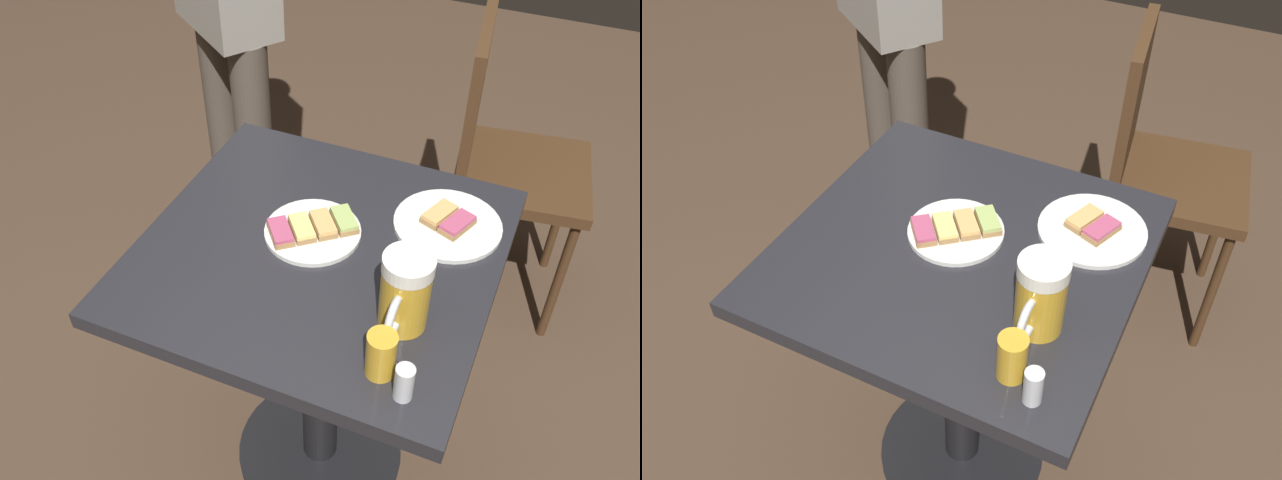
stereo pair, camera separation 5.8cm
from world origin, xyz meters
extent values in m
plane|color=#4C3828|center=(0.00, 0.00, 0.00)|extent=(6.00, 6.00, 0.00)
cylinder|color=black|center=(0.00, 0.00, 0.01)|extent=(0.44, 0.44, 0.01)
cylinder|color=black|center=(0.00, 0.00, 0.38)|extent=(0.09, 0.09, 0.73)
cube|color=#232328|center=(0.00, 0.00, 0.74)|extent=(0.69, 0.68, 0.04)
cylinder|color=white|center=(0.03, -0.03, 0.77)|extent=(0.20, 0.20, 0.01)
cube|color=#9E7547|center=(0.08, 0.01, 0.78)|extent=(0.08, 0.09, 0.01)
cube|color=#BC4C70|center=(0.08, 0.01, 0.79)|extent=(0.08, 0.08, 0.01)
cube|color=#9E7547|center=(0.05, -0.02, 0.78)|extent=(0.08, 0.09, 0.01)
cube|color=#EFE07A|center=(0.05, -0.02, 0.79)|extent=(0.08, 0.08, 0.01)
cube|color=#9E7547|center=(0.01, -0.05, 0.78)|extent=(0.08, 0.09, 0.01)
cube|color=#E5B266|center=(0.01, -0.05, 0.79)|extent=(0.08, 0.08, 0.01)
cube|color=#9E7547|center=(-0.02, -0.07, 0.78)|extent=(0.08, 0.09, 0.01)
cube|color=#ADC66B|center=(-0.02, -0.07, 0.79)|extent=(0.08, 0.08, 0.01)
cylinder|color=white|center=(-0.22, -0.16, 0.77)|extent=(0.22, 0.22, 0.01)
cube|color=#9E7547|center=(-0.24, -0.15, 0.78)|extent=(0.07, 0.09, 0.01)
cube|color=#BC4C70|center=(-0.24, -0.15, 0.79)|extent=(0.06, 0.08, 0.01)
cube|color=#9E7547|center=(-0.19, -0.17, 0.78)|extent=(0.07, 0.09, 0.01)
cube|color=#E5B266|center=(-0.19, -0.17, 0.79)|extent=(0.06, 0.08, 0.01)
cylinder|color=gold|center=(-0.21, 0.12, 0.83)|extent=(0.09, 0.09, 0.13)
cylinder|color=white|center=(-0.21, 0.12, 0.90)|extent=(0.09, 0.09, 0.03)
torus|color=silver|center=(-0.21, 0.17, 0.83)|extent=(0.01, 0.08, 0.08)
cylinder|color=gold|center=(-0.21, 0.24, 0.81)|extent=(0.05, 0.05, 0.09)
cylinder|color=silver|center=(-0.26, 0.27, 0.80)|extent=(0.03, 0.03, 0.07)
cylinder|color=#472D19|center=(-0.48, -0.65, 0.23)|extent=(0.03, 0.03, 0.47)
cylinder|color=#472D19|center=(-0.44, -0.97, 0.23)|extent=(0.03, 0.03, 0.47)
cylinder|color=#472D19|center=(-0.17, -0.61, 0.23)|extent=(0.03, 0.03, 0.47)
cylinder|color=#472D19|center=(-0.12, -0.93, 0.23)|extent=(0.03, 0.03, 0.47)
cube|color=#472D19|center=(-0.30, -0.79, 0.49)|extent=(0.43, 0.43, 0.04)
cube|color=#472D19|center=(-0.14, -0.77, 0.71)|extent=(0.08, 0.34, 0.41)
cylinder|color=#51473D|center=(0.47, -0.59, 0.42)|extent=(0.11, 0.11, 0.84)
cylinder|color=#51473D|center=(0.65, -0.72, 0.42)|extent=(0.11, 0.11, 0.84)
camera|label=1|loc=(-0.38, 0.90, 1.69)|focal=38.25mm
camera|label=2|loc=(-0.44, 0.88, 1.69)|focal=38.25mm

